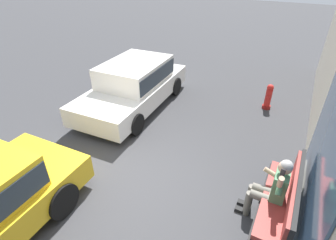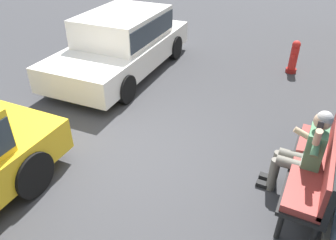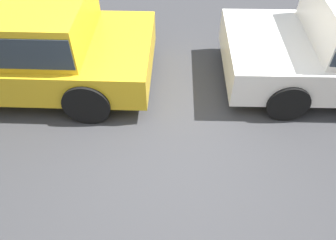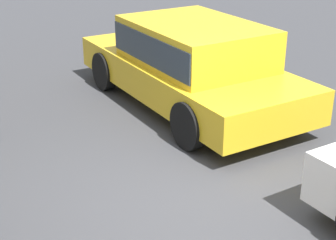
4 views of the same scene
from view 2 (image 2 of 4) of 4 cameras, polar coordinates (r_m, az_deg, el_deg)
The scene contains 5 objects.
ground_plane at distance 5.46m, azimuth -8.41°, elevation -6.35°, with size 60.00×60.00×0.00m, color #38383A.
bench at distance 4.76m, azimuth 25.05°, elevation -6.95°, with size 1.94×0.55×1.04m.
person_on_phone at distance 4.68m, azimuth 22.71°, elevation -5.07°, with size 0.73×0.74×1.37m.
parked_car_near at distance 8.17m, azimuth -7.93°, elevation 13.56°, with size 4.37×2.08×1.42m.
fire_hydrant at distance 8.66m, azimuth 21.05°, elevation 10.14°, with size 0.38×0.26×0.81m.
Camera 2 is at (3.38, 2.60, 3.40)m, focal length 35.00 mm.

